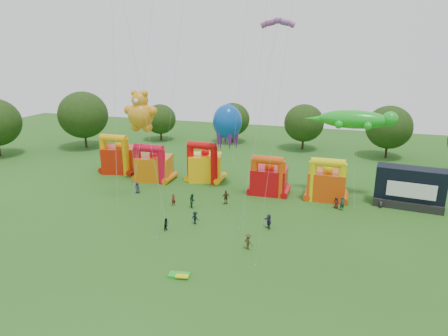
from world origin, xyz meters
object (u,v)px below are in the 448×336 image
(teddy_bear_kite, at_px, (140,129))
(spectator_0, at_px, (137,188))
(bouncy_castle_2, at_px, (205,165))
(octopus_kite, at_px, (232,142))
(spectator_4, at_px, (226,197))
(stage_trailer, at_px, (409,188))
(bouncy_castle_0, at_px, (119,157))
(gecko_kite, at_px, (354,140))

(teddy_bear_kite, height_order, spectator_0, teddy_bear_kite)
(bouncy_castle_2, bearing_deg, teddy_bear_kite, -157.67)
(octopus_kite, bearing_deg, spectator_4, -80.51)
(bouncy_castle_2, distance_m, teddy_bear_kite, 11.77)
(teddy_bear_kite, bearing_deg, stage_trailer, 2.27)
(bouncy_castle_2, height_order, spectator_0, bouncy_castle_2)
(stage_trailer, height_order, spectator_4, stage_trailer)
(bouncy_castle_2, distance_m, spectator_4, 10.97)
(bouncy_castle_0, height_order, stage_trailer, bouncy_castle_0)
(spectator_0, bearing_deg, stage_trailer, 8.17)
(bouncy_castle_0, height_order, spectator_4, bouncy_castle_0)
(octopus_kite, relative_size, spectator_0, 7.81)
(octopus_kite, bearing_deg, bouncy_castle_0, 173.33)
(bouncy_castle_2, distance_m, gecko_kite, 23.30)
(bouncy_castle_0, bearing_deg, gecko_kite, -1.71)
(bouncy_castle_0, bearing_deg, stage_trailer, -2.78)
(stage_trailer, xyz_separation_m, spectator_0, (-37.84, -6.27, -1.84))
(bouncy_castle_0, distance_m, gecko_kite, 38.69)
(bouncy_castle_0, distance_m, bouncy_castle_2, 15.74)
(bouncy_castle_0, xyz_separation_m, gecko_kite, (38.21, -1.14, 5.97))
(bouncy_castle_0, relative_size, spectator_4, 3.52)
(stage_trailer, height_order, gecko_kite, gecko_kite)
(spectator_0, bearing_deg, teddy_bear_kite, 108.22)
(bouncy_castle_0, relative_size, octopus_kite, 0.53)
(bouncy_castle_2, relative_size, teddy_bear_kite, 0.46)
(teddy_bear_kite, distance_m, octopus_kite, 14.63)
(octopus_kite, bearing_deg, spectator_0, -154.79)
(stage_trailer, bearing_deg, bouncy_castle_0, 177.22)
(gecko_kite, height_order, spectator_4, gecko_kite)
(stage_trailer, bearing_deg, teddy_bear_kite, -177.73)
(octopus_kite, bearing_deg, bouncy_castle_2, 154.74)
(bouncy_castle_2, xyz_separation_m, gecko_kite, (22.47, -1.15, 6.05))
(teddy_bear_kite, relative_size, gecko_kite, 1.16)
(octopus_kite, bearing_deg, stage_trailer, 0.50)
(gecko_kite, distance_m, spectator_0, 31.94)
(bouncy_castle_0, bearing_deg, bouncy_castle_2, 0.04)
(gecko_kite, xyz_separation_m, spectator_0, (-30.09, -7.36, -7.76))
(gecko_kite, bearing_deg, spectator_0, -166.26)
(spectator_0, xyz_separation_m, spectator_4, (13.91, -0.33, 0.15))
(bouncy_castle_0, distance_m, octopus_kite, 21.62)
(spectator_4, bearing_deg, gecko_kite, 175.86)
(gecko_kite, xyz_separation_m, spectator_4, (-16.18, -7.69, -7.61))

